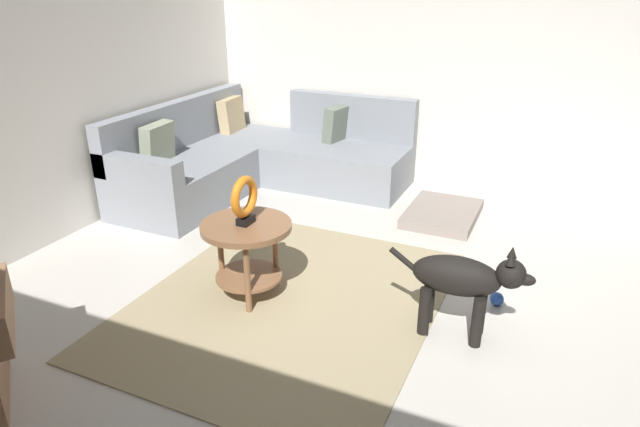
% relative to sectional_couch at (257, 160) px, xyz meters
% --- Properties ---
extents(ground_plane, '(6.00, 6.00, 0.10)m').
position_rel_sectional_couch_xyz_m(ground_plane, '(-1.99, -2.01, -0.34)').
color(ground_plane, beige).
extents(wall_right, '(0.12, 6.00, 2.70)m').
position_rel_sectional_couch_xyz_m(wall_right, '(0.95, -2.01, 1.06)').
color(wall_right, silver).
rests_on(wall_right, ground_plane).
extents(area_rug, '(2.30, 1.90, 0.01)m').
position_rel_sectional_couch_xyz_m(area_rug, '(-1.84, -1.31, -0.29)').
color(area_rug, tan).
rests_on(area_rug, ground_plane).
extents(sectional_couch, '(2.20, 2.25, 0.88)m').
position_rel_sectional_couch_xyz_m(sectional_couch, '(0.00, 0.00, 0.00)').
color(sectional_couch, gray).
rests_on(sectional_couch, ground_plane).
extents(side_table, '(0.60, 0.60, 0.54)m').
position_rel_sectional_couch_xyz_m(side_table, '(-1.87, -1.03, 0.12)').
color(side_table, brown).
rests_on(side_table, ground_plane).
extents(torus_sculpture, '(0.28, 0.08, 0.33)m').
position_rel_sectional_couch_xyz_m(torus_sculpture, '(-1.87, -1.03, 0.42)').
color(torus_sculpture, black).
rests_on(torus_sculpture, side_table).
extents(dog_bed_mat, '(0.80, 0.60, 0.09)m').
position_rel_sectional_couch_xyz_m(dog_bed_mat, '(-0.01, -1.93, -0.25)').
color(dog_bed_mat, gray).
rests_on(dog_bed_mat, ground_plane).
extents(dog, '(0.25, 0.85, 0.63)m').
position_rel_sectional_couch_xyz_m(dog, '(-1.74, -2.43, 0.09)').
color(dog, black).
rests_on(dog, ground_plane).
extents(dog_toy_ball, '(0.09, 0.09, 0.09)m').
position_rel_sectional_couch_xyz_m(dog_toy_ball, '(-1.30, -2.60, -0.25)').
color(dog_toy_ball, blue).
rests_on(dog_toy_ball, ground_plane).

